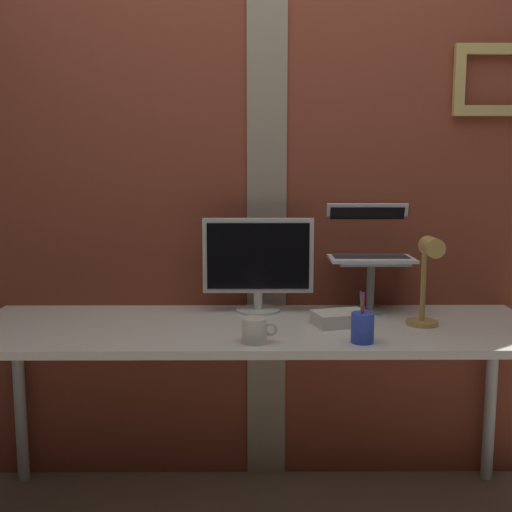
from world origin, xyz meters
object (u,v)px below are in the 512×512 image
object	(u,v)px
monitor	(258,260)
laptop	(368,242)
pen_cup	(362,327)
coffee_mug	(255,330)
desk_lamp	(428,272)

from	to	relation	value
monitor	laptop	bearing A→B (deg)	9.27
pen_cup	monitor	bearing A→B (deg)	127.53
pen_cup	coffee_mug	world-z (taller)	pen_cup
desk_lamp	coffee_mug	bearing A→B (deg)	-163.73
desk_lamp	laptop	bearing A→B (deg)	114.25
monitor	desk_lamp	bearing A→B (deg)	-23.70
desk_lamp	pen_cup	world-z (taller)	desk_lamp
monitor	laptop	world-z (taller)	laptop
pen_cup	coffee_mug	distance (m)	0.37
monitor	laptop	distance (m)	0.47
monitor	coffee_mug	distance (m)	0.49
laptop	coffee_mug	xyz separation A→B (m)	(-0.48, -0.53, -0.24)
pen_cup	coffee_mug	size ratio (longest dim) A/B	1.44
coffee_mug	pen_cup	bearing A→B (deg)	-0.02
pen_cup	coffee_mug	xyz separation A→B (m)	(-0.37, 0.00, -0.01)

